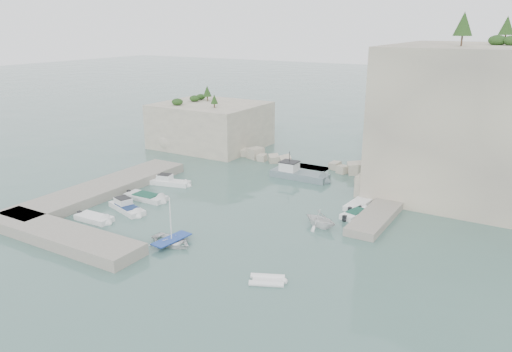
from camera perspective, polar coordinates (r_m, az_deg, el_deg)
The scene contains 21 objects.
ground at distance 51.85m, azimuth -3.43°, elevation -4.84°, with size 400.00×400.00×0.00m, color #496E66.
cliff_east at distance 63.64m, azimuth 26.70°, elevation 5.46°, with size 26.00×22.00×17.00m, color beige.
cliff_terrace at distance 62.03m, azimuth 16.22°, elevation -0.57°, with size 8.00×10.00×2.50m, color beige.
outcrop_west at distance 81.63m, azimuth -5.20°, elevation 5.83°, with size 16.00×14.00×7.00m, color beige.
quay_west at distance 61.72m, azimuth -17.13°, elevation -1.42°, with size 5.00×24.00×1.10m, color #9E9689.
quay_south at distance 49.83m, azimuth -21.44°, elevation -6.32°, with size 18.00×4.00×1.10m, color #9E9689.
ledge_east at distance 54.84m, azimuth 14.42°, elevation -3.68°, with size 3.00×16.00×0.80m, color #9E9689.
breakwater at distance 70.30m, azimuth 6.03°, elevation 1.62°, with size 28.00×3.00×1.40m, color beige.
motorboat_d at distance 55.52m, azimuth -14.51°, elevation -3.87°, with size 5.79×1.72×1.40m, color silver, non-canonical shape.
motorboat_a at distance 63.20m, azimuth -9.74°, elevation -0.99°, with size 5.44×1.62×1.40m, color white, non-canonical shape.
motorboat_e at distance 53.76m, azimuth -17.99°, elevation -4.88°, with size 4.38×1.79×0.70m, color white, non-canonical shape.
motorboat_c at distance 58.55m, azimuth -12.43°, elevation -2.62°, with size 5.60×2.04×0.70m, color silver, non-canonical shape.
rowboat at distance 46.61m, azimuth -9.60°, elevation -7.69°, with size 3.07×4.30×0.89m, color white.
inflatable_dinghy at distance 39.74m, azimuth 1.27°, elevation -12.04°, with size 2.97×1.44×0.44m, color white, non-canonical shape.
tender_east_a at distance 50.06m, azimuth 7.34°, elevation -5.79°, with size 3.10×3.60×1.90m, color white.
tender_east_b at distance 53.38m, azimuth 11.39°, elevation -4.51°, with size 4.42×1.51×0.70m, color white, non-canonical shape.
tender_east_c at distance 56.35m, azimuth 11.76°, elevation -3.36°, with size 5.51×1.78×0.70m, color white, non-canonical shape.
tender_east_d at distance 60.38m, azimuth 12.76°, elevation -2.03°, with size 1.85×4.91×1.90m, color silver.
work_boat at distance 65.07m, azimuth 4.99°, elevation -0.27°, with size 8.37×2.47×2.20m, color slate, non-canonical shape.
rowboat_mast at distance 45.61m, azimuth -9.75°, elevation -4.78°, with size 0.10×0.10×4.20m, color white.
vegetation at distance 64.69m, azimuth 23.29°, elevation 14.51°, with size 53.48×13.88×13.40m.
Camera 1 is at (27.38, -39.56, 19.34)m, focal length 35.00 mm.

